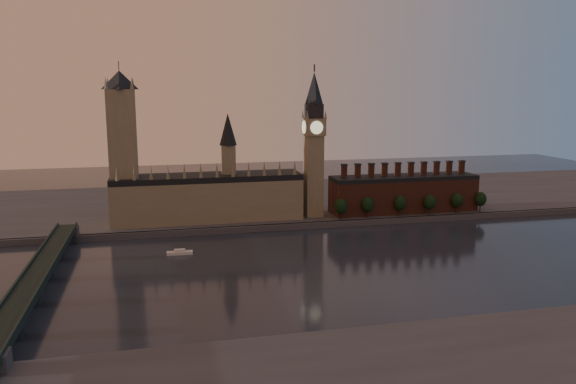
% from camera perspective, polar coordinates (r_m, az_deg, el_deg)
% --- Properties ---
extents(ground, '(900.00, 900.00, 0.00)m').
position_cam_1_polar(ground, '(303.26, 6.44, -7.72)').
color(ground, black).
rests_on(ground, ground).
extents(north_bank, '(900.00, 182.00, 4.00)m').
position_cam_1_polar(north_bank, '(468.85, -0.87, -0.94)').
color(north_bank, '#4A4A4F').
rests_on(north_bank, ground).
extents(palace_of_westminster, '(130.00, 30.30, 74.00)m').
position_cam_1_polar(palace_of_westminster, '(394.13, -8.07, -0.30)').
color(palace_of_westminster, gray).
rests_on(palace_of_westminster, north_bank).
extents(victoria_tower, '(24.00, 24.00, 108.00)m').
position_cam_1_polar(victoria_tower, '(388.21, -16.44, 4.81)').
color(victoria_tower, gray).
rests_on(victoria_tower, north_bank).
extents(big_ben, '(15.00, 15.00, 107.00)m').
position_cam_1_polar(big_ben, '(397.94, 2.63, 5.02)').
color(big_ben, gray).
rests_on(big_ben, north_bank).
extents(chimney_block, '(110.00, 25.00, 37.00)m').
position_cam_1_polar(chimney_block, '(427.61, 11.65, -0.09)').
color(chimney_block, brown).
rests_on(chimney_block, north_bank).
extents(embankment_tree_0, '(8.60, 8.60, 14.88)m').
position_cam_1_polar(embankment_tree_0, '(393.31, 5.39, -1.47)').
color(embankment_tree_0, black).
rests_on(embankment_tree_0, north_bank).
extents(embankment_tree_1, '(8.60, 8.60, 14.88)m').
position_cam_1_polar(embankment_tree_1, '(401.98, 8.05, -1.27)').
color(embankment_tree_1, black).
rests_on(embankment_tree_1, north_bank).
extents(embankment_tree_2, '(8.60, 8.60, 14.88)m').
position_cam_1_polar(embankment_tree_2, '(411.48, 11.30, -1.10)').
color(embankment_tree_2, black).
rests_on(embankment_tree_2, north_bank).
extents(embankment_tree_3, '(8.60, 8.60, 14.88)m').
position_cam_1_polar(embankment_tree_3, '(419.75, 14.19, -1.00)').
color(embankment_tree_3, black).
rests_on(embankment_tree_3, north_bank).
extents(embankment_tree_4, '(8.60, 8.60, 14.88)m').
position_cam_1_polar(embankment_tree_4, '(432.10, 16.77, -0.80)').
color(embankment_tree_4, black).
rests_on(embankment_tree_4, north_bank).
extents(embankment_tree_5, '(8.60, 8.60, 14.88)m').
position_cam_1_polar(embankment_tree_5, '(441.78, 18.98, -0.69)').
color(embankment_tree_5, black).
rests_on(embankment_tree_5, north_bank).
extents(westminster_bridge, '(14.00, 200.00, 11.55)m').
position_cam_1_polar(westminster_bridge, '(287.48, -24.17, -8.05)').
color(westminster_bridge, black).
rests_on(westminster_bridge, ground).
extents(river_boat, '(15.03, 4.95, 2.97)m').
position_cam_1_polar(river_boat, '(332.00, -10.95, -6.04)').
color(river_boat, silver).
rests_on(river_boat, ground).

